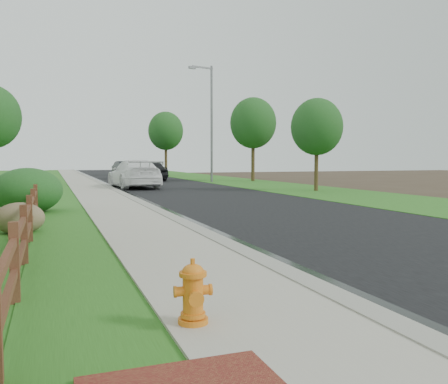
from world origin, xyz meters
name	(u,v)px	position (x,y,z in m)	size (l,w,h in m)	color
ground	(388,349)	(0.00, 0.00, 0.00)	(120.00, 120.00, 0.00)	#382A1E
road	(150,182)	(4.60, 35.00, 0.01)	(8.00, 90.00, 0.02)	black
curb	(98,182)	(0.40, 35.00, 0.06)	(0.40, 90.00, 0.12)	gray
wet_gutter	(103,183)	(0.75, 35.00, 0.02)	(0.50, 90.00, 0.00)	black
sidewalk	(81,183)	(-0.90, 35.00, 0.05)	(2.20, 90.00, 0.10)	#A29B8D
grass_strip	(55,183)	(-2.80, 35.00, 0.03)	(1.60, 90.00, 0.06)	#275919
verge_far	(228,180)	(11.50, 35.00, 0.02)	(6.00, 90.00, 0.04)	#275919
ranch_fence	(27,223)	(-3.60, 6.40, 0.62)	(0.12, 16.92, 1.10)	#442416
fire_hydrant	(193,294)	(-1.70, 1.12, 0.43)	(0.47, 0.38, 0.72)	orange
white_suv	(134,174)	(2.00, 27.29, 0.93)	(2.54, 6.25, 1.81)	white
dark_car_mid	(149,171)	(4.97, 37.25, 0.89)	(2.06, 5.11, 1.74)	black
dark_car_far	(128,170)	(3.68, 41.01, 0.86)	(1.78, 5.10, 1.68)	black
streetlight	(210,117)	(8.97, 32.58, 5.28)	(2.14, 0.64, 9.32)	slate
boulder	(19,218)	(-3.90, 9.13, 0.41)	(1.22, 0.91, 0.81)	brown
shrub_d	(28,191)	(-3.90, 14.00, 0.80)	(2.35, 2.35, 1.60)	#194719
tree_near_right	(317,127)	(11.50, 20.43, 3.76)	(3.02, 3.02, 5.44)	#382617
tree_mid_right	(253,123)	(13.00, 33.10, 4.91)	(3.90, 3.90, 7.07)	#382617
tree_far_right	(166,131)	(9.00, 48.16, 5.00)	(3.88, 3.88, 7.15)	#382617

